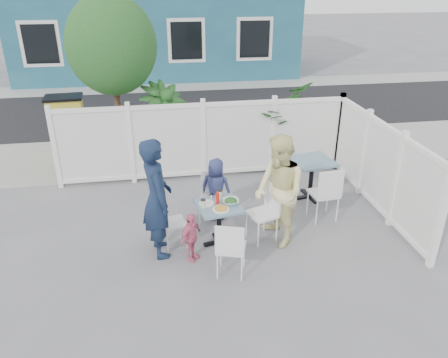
{
  "coord_description": "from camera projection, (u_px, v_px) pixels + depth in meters",
  "views": [
    {
      "loc": [
        -0.83,
        -5.89,
        3.91
      ],
      "look_at": [
        0.18,
        0.3,
        0.93
      ],
      "focal_mm": 35.0,
      "sensor_mm": 36.0,
      "label": 1
    }
  ],
  "objects": [
    {
      "name": "plate_main",
      "position": [
        221.0,
        209.0,
        6.54
      ],
      "size": [
        0.26,
        0.26,
        0.02
      ],
      "primitive_type": "cylinder",
      "color": "white",
      "rests_on": "main_table"
    },
    {
      "name": "coffee_cup_a",
      "position": [
        203.0,
        204.0,
        6.59
      ],
      "size": [
        0.08,
        0.08,
        0.12
      ],
      "primitive_type": "cylinder",
      "color": "beige",
      "rests_on": "main_table"
    },
    {
      "name": "potted_shrub_b",
      "position": [
        271.0,
        124.0,
        9.58
      ],
      "size": [
        2.14,
        2.13,
        1.8
      ],
      "primitive_type": "imported",
      "rotation": [
        0.0,
        0.0,
        0.75
      ],
      "color": "#17421C",
      "rests_on": "ground"
    },
    {
      "name": "utility_cabinet",
      "position": [
        68.0,
        129.0,
        9.92
      ],
      "size": [
        0.78,
        0.59,
        1.39
      ],
      "primitive_type": "cube",
      "rotation": [
        0.0,
        0.0,
        0.07
      ],
      "color": "gold",
      "rests_on": "ground"
    },
    {
      "name": "coffee_cup_b",
      "position": [
        220.0,
        194.0,
        6.87
      ],
      "size": [
        0.08,
        0.08,
        0.12
      ],
      "primitive_type": "cylinder",
      "color": "beige",
      "rests_on": "main_table"
    },
    {
      "name": "ketchup_bottle",
      "position": [
        217.0,
        198.0,
        6.68
      ],
      "size": [
        0.06,
        0.06,
        0.18
      ],
      "primitive_type": "cylinder",
      "color": "red",
      "rests_on": "main_table"
    },
    {
      "name": "fence_right",
      "position": [
        379.0,
        168.0,
        7.69
      ],
      "size": [
        0.08,
        3.66,
        1.6
      ],
      "rotation": [
        0.0,
        0.0,
        1.57
      ],
      "color": "white",
      "rests_on": "ground"
    },
    {
      "name": "boy",
      "position": [
        216.0,
        189.0,
        7.48
      ],
      "size": [
        0.63,
        0.54,
        1.1
      ],
      "primitive_type": "imported",
      "rotation": [
        0.0,
        0.0,
        2.72
      ],
      "color": "navy",
      "rests_on": "ground"
    },
    {
      "name": "plate_side",
      "position": [
        206.0,
        203.0,
        6.71
      ],
      "size": [
        0.23,
        0.23,
        0.02
      ],
      "primitive_type": "cylinder",
      "color": "white",
      "rests_on": "main_table"
    },
    {
      "name": "man",
      "position": [
        157.0,
        198.0,
        6.36
      ],
      "size": [
        0.56,
        0.75,
        1.85
      ],
      "primitive_type": "imported",
      "rotation": [
        0.0,
        0.0,
        1.76
      ],
      "color": "#14213C",
      "rests_on": "ground"
    },
    {
      "name": "pepper_shaker",
      "position": [
        212.0,
        195.0,
        6.89
      ],
      "size": [
        0.03,
        0.03,
        0.07
      ],
      "primitive_type": "cylinder",
      "color": "black",
      "rests_on": "main_table"
    },
    {
      "name": "chair_spare",
      "position": [
        326.0,
        191.0,
        7.36
      ],
      "size": [
        0.49,
        0.48,
        0.99
      ],
      "rotation": [
        0.0,
        0.0,
        0.1
      ],
      "color": "white",
      "rests_on": "ground"
    },
    {
      "name": "chair_left",
      "position": [
        169.0,
        219.0,
        6.69
      ],
      "size": [
        0.45,
        0.46,
        0.84
      ],
      "rotation": [
        0.0,
        0.0,
        -1.33
      ],
      "color": "white",
      "rests_on": "ground"
    },
    {
      "name": "woman",
      "position": [
        279.0,
        192.0,
        6.65
      ],
      "size": [
        0.84,
        0.98,
        1.77
      ],
      "primitive_type": "imported",
      "rotation": [
        0.0,
        0.0,
        -1.36
      ],
      "color": "#F0E15A",
      "rests_on": "ground"
    },
    {
      "name": "near_sidewalk",
      "position": [
        193.0,
        153.0,
        10.44
      ],
      "size": [
        24.0,
        2.6,
        0.01
      ],
      "primitive_type": "cube",
      "color": "gray",
      "rests_on": "ground"
    },
    {
      "name": "salad_bowl",
      "position": [
        231.0,
        202.0,
        6.71
      ],
      "size": [
        0.25,
        0.25,
        0.06
      ],
      "primitive_type": "imported",
      "color": "white",
      "rests_on": "main_table"
    },
    {
      "name": "spare_table",
      "position": [
        312.0,
        169.0,
        8.13
      ],
      "size": [
        0.85,
        0.85,
        0.77
      ],
      "rotation": [
        0.0,
        0.0,
        0.17
      ],
      "color": "#465D7D",
      "rests_on": "ground"
    },
    {
      "name": "chair_right",
      "position": [
        266.0,
        208.0,
        6.89
      ],
      "size": [
        0.52,
        0.53,
        0.93
      ],
      "rotation": [
        0.0,
        0.0,
        1.9
      ],
      "color": "white",
      "rests_on": "ground"
    },
    {
      "name": "potted_shrub_a",
      "position": [
        163.0,
        127.0,
        9.32
      ],
      "size": [
        1.44,
        1.44,
        1.85
      ],
      "primitive_type": "imported",
      "rotation": [
        0.0,
        0.0,
        0.58
      ],
      "color": "#17421C",
      "rests_on": "ground"
    },
    {
      "name": "toddler",
      "position": [
        191.0,
        237.0,
        6.41
      ],
      "size": [
        0.44,
        0.47,
        0.78
      ],
      "primitive_type": "imported",
      "rotation": [
        0.0,
        0.0,
        0.85
      ],
      "color": "#E1688B",
      "rests_on": "ground"
    },
    {
      "name": "street",
      "position": [
        182.0,
        109.0,
        13.74
      ],
      "size": [
        24.0,
        5.0,
        0.01
      ],
      "primitive_type": "cube",
      "color": "black",
      "rests_on": "ground"
    },
    {
      "name": "chair_back",
      "position": [
        211.0,
        192.0,
        7.5
      ],
      "size": [
        0.47,
        0.46,
        0.84
      ],
      "rotation": [
        0.0,
        0.0,
        2.84
      ],
      "color": "white",
      "rests_on": "ground"
    },
    {
      "name": "ground",
      "position": [
        216.0,
        240.0,
        7.05
      ],
      "size": [
        80.0,
        80.0,
        0.0
      ],
      "primitive_type": "plane",
      "color": "slate"
    },
    {
      "name": "tree",
      "position": [
        111.0,
        46.0,
        8.65
      ],
      "size": [
        1.8,
        1.62,
        3.59
      ],
      "color": "#382316",
      "rests_on": "ground"
    },
    {
      "name": "fence_back",
      "position": [
        204.0,
        142.0,
        8.87
      ],
      "size": [
        5.86,
        0.08,
        1.6
      ],
      "color": "white",
      "rests_on": "ground"
    },
    {
      "name": "salt_shaker",
      "position": [
        212.0,
        197.0,
        6.84
      ],
      "size": [
        0.03,
        0.03,
        0.06
      ],
      "primitive_type": "cylinder",
      "color": "white",
      "rests_on": "main_table"
    },
    {
      "name": "far_sidewalk",
      "position": [
        176.0,
        86.0,
        16.5
      ],
      "size": [
        24.0,
        1.6,
        0.01
      ],
      "primitive_type": "cube",
      "color": "gray",
      "rests_on": "ground"
    },
    {
      "name": "main_table",
      "position": [
        219.0,
        214.0,
        6.74
      ],
      "size": [
        0.75,
        0.75,
        0.69
      ],
      "rotation": [
        0.0,
        0.0,
        0.17
      ],
      "color": "#465D7D",
      "rests_on": "ground"
    },
    {
      "name": "chair_near",
      "position": [
        230.0,
        246.0,
        6.0
      ],
      "size": [
        0.49,
        0.48,
        0.87
      ],
      "rotation": [
        0.0,
        0.0,
        -0.3
      ],
      "color": "white",
      "rests_on": "ground"
    }
  ]
}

